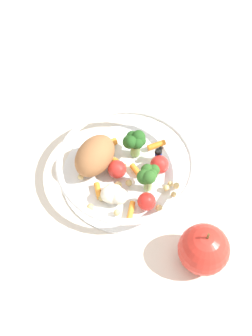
{
  "coord_description": "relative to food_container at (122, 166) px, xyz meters",
  "views": [
    {
      "loc": [
        0.17,
        -0.4,
        0.67
      ],
      "look_at": [
        -0.01,
        -0.01,
        0.03
      ],
      "focal_mm": 49.95,
      "sensor_mm": 36.0,
      "label": 1
    }
  ],
  "objects": [
    {
      "name": "ground_plane",
      "position": [
        0.02,
        0.01,
        -0.03
      ],
      "size": [
        2.4,
        2.4,
        0.0
      ],
      "primitive_type": "plane",
      "color": "silver"
    },
    {
      "name": "food_container",
      "position": [
        0.0,
        0.0,
        0.0
      ],
      "size": [
        0.23,
        0.23,
        0.07
      ],
      "color": "white",
      "rests_on": "ground_plane"
    },
    {
      "name": "loose_apple",
      "position": [
        0.17,
        -0.09,
        0.01
      ],
      "size": [
        0.08,
        0.08,
        0.09
      ],
      "color": "red",
      "rests_on": "ground_plane"
    }
  ]
}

